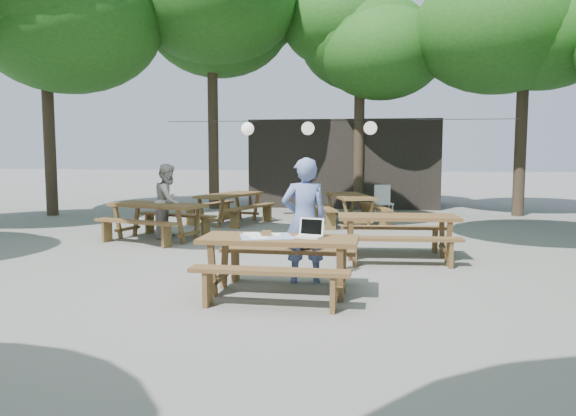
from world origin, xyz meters
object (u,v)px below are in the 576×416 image
at_px(picnic_table_nw, 157,221).
at_px(second_person, 168,201).
at_px(woman, 305,220).
at_px(plastic_chair, 384,209).
at_px(main_picnic_table, 279,265).

relative_size(picnic_table_nw, second_person, 1.46).
bearing_deg(woman, picnic_table_nw, -56.54).
relative_size(woman, second_person, 1.12).
height_order(picnic_table_nw, plastic_chair, plastic_chair).
height_order(woman, second_person, woman).
height_order(main_picnic_table, picnic_table_nw, same).
bearing_deg(main_picnic_table, woman, 72.85).
xyz_separation_m(second_person, plastic_chair, (4.50, 4.12, -0.52)).
distance_m(woman, second_person, 4.86).
bearing_deg(second_person, woman, -135.89).
distance_m(picnic_table_nw, second_person, 0.52).
bearing_deg(main_picnic_table, plastic_chair, 80.75).
distance_m(main_picnic_table, picnic_table_nw, 5.09).
relative_size(main_picnic_table, picnic_table_nw, 0.88).
bearing_deg(picnic_table_nw, plastic_chair, 60.75).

